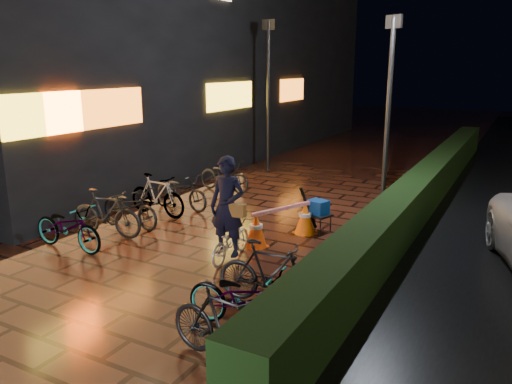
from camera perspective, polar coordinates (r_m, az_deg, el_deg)
The scene contains 10 objects.
ground at distance 8.61m, azimuth -14.61°, elevation -10.89°, with size 80.00×80.00×0.00m, color #381911.
hedge at distance 14.11m, azimuth 18.99°, elevation 0.81°, with size 0.70×20.00×1.00m, color black.
storefront_block at distance 22.74m, azimuth -13.18°, elevation 16.18°, with size 12.09×22.00×9.00m.
lamp_post_hedge at distance 13.24m, azimuth 14.92°, elevation 9.64°, with size 0.45×0.25×4.79m.
lamp_post_sf at distance 17.34m, azimuth 1.44°, elevation 11.59°, with size 0.48×0.14×5.07m.
cyclist at distance 9.34m, azimuth -3.13°, elevation -3.51°, with size 0.74×1.42×2.01m.
traffic_barrier at distance 10.53m, azimuth 2.93°, elevation -3.62°, with size 1.08×1.75×0.73m.
cart_assembly at distance 11.05m, azimuth 7.00°, elevation -1.91°, with size 0.70×0.60×1.04m.
parked_bikes_storefront at distance 12.21m, azimuth -11.83°, elevation -0.81°, with size 2.01×6.29×1.04m.
parked_bikes_hedge at distance 6.99m, azimuth -0.88°, elevation -12.01°, with size 2.01×2.30×1.04m.
Camera 1 is at (5.47, -5.59, 3.59)m, focal length 35.00 mm.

